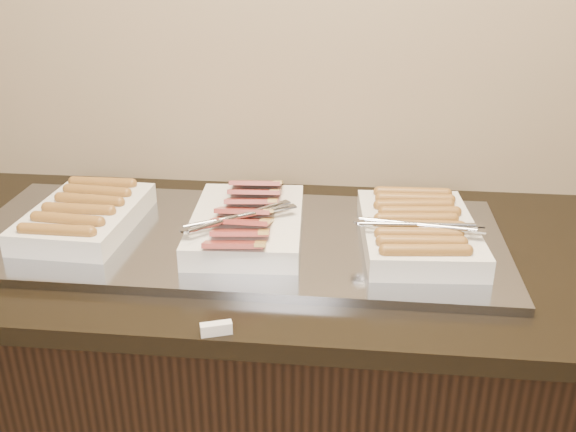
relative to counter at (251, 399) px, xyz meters
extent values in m
cube|color=black|center=(0.00, 0.00, -0.02)|extent=(2.00, 0.70, 0.86)
cube|color=black|center=(0.00, 0.00, 0.43)|extent=(2.06, 0.76, 0.04)
cube|color=#8E929B|center=(-0.03, 0.00, 0.46)|extent=(1.20, 0.50, 0.02)
cube|color=silver|center=(-0.37, 0.00, 0.49)|extent=(0.24, 0.34, 0.05)
cylinder|color=olive|center=(-0.38, -0.14, 0.52)|extent=(0.15, 0.03, 0.03)
cylinder|color=olive|center=(-0.38, -0.08, 0.52)|extent=(0.15, 0.04, 0.03)
cylinder|color=olive|center=(-0.37, -0.03, 0.52)|extent=(0.15, 0.03, 0.03)
cylinder|color=olive|center=(-0.37, 0.03, 0.52)|extent=(0.15, 0.04, 0.03)
cylinder|color=olive|center=(-0.37, 0.08, 0.52)|extent=(0.15, 0.04, 0.03)
cylinder|color=olive|center=(-0.38, 0.14, 0.52)|extent=(0.15, 0.03, 0.03)
cube|color=silver|center=(0.00, 0.00, 0.49)|extent=(0.26, 0.38, 0.05)
cube|color=#A74836|center=(0.00, -0.15, 0.52)|extent=(0.13, 0.10, 0.04)
cube|color=#A74836|center=(0.01, -0.10, 0.52)|extent=(0.13, 0.10, 0.04)
cube|color=#A74836|center=(0.00, -0.05, 0.52)|extent=(0.12, 0.09, 0.04)
cube|color=#A74836|center=(0.00, 0.00, 0.53)|extent=(0.12, 0.09, 0.04)
cube|color=#A74836|center=(0.01, 0.05, 0.53)|extent=(0.13, 0.10, 0.04)
cube|color=#A74836|center=(0.01, 0.10, 0.53)|extent=(0.13, 0.09, 0.04)
cube|color=#A74836|center=(0.00, 0.15, 0.54)|extent=(0.13, 0.10, 0.04)
cube|color=silver|center=(0.38, 0.00, 0.49)|extent=(0.26, 0.38, 0.05)
cylinder|color=olive|center=(0.38, -0.15, 0.52)|extent=(0.16, 0.04, 0.03)
cylinder|color=olive|center=(0.38, -0.11, 0.52)|extent=(0.16, 0.04, 0.03)
cylinder|color=olive|center=(0.37, -0.07, 0.52)|extent=(0.16, 0.04, 0.03)
cylinder|color=olive|center=(0.38, -0.04, 0.52)|extent=(0.16, 0.04, 0.03)
cylinder|color=olive|center=(0.37, 0.00, 0.52)|extent=(0.16, 0.04, 0.03)
cylinder|color=olive|center=(0.38, 0.04, 0.52)|extent=(0.16, 0.04, 0.03)
cylinder|color=olive|center=(0.37, 0.07, 0.52)|extent=(0.16, 0.04, 0.03)
cylinder|color=olive|center=(0.38, 0.11, 0.52)|extent=(0.16, 0.03, 0.03)
cylinder|color=olive|center=(0.38, 0.15, 0.52)|extent=(0.16, 0.03, 0.03)
cube|color=silver|center=(0.01, -0.36, 0.46)|extent=(0.06, 0.03, 0.02)
camera|label=1|loc=(0.23, -1.28, 1.10)|focal=40.00mm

